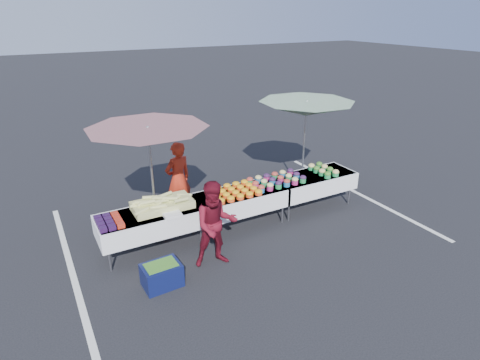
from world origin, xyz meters
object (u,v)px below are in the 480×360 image
table_center (240,200)px  umbrella_right (306,109)px  table_right (313,182)px  umbrella_left (148,137)px  customer (216,224)px  storage_bin (162,275)px  vendor (178,179)px  table_left (151,221)px

table_center → umbrella_right: (2.12, 0.78, 1.40)m
table_right → umbrella_left: umbrella_left is taller
umbrella_left → table_right: bearing=-6.7°
table_right → umbrella_left: 3.69m
table_right → umbrella_right: size_ratio=0.70×
customer → storage_bin: bearing=-159.9°
umbrella_left → vendor: bearing=42.1°
vendor → storage_bin: vendor is taller
table_left → table_right: 3.60m
table_left → umbrella_left: bearing=62.5°
table_center → table_right: 1.80m
storage_bin → vendor: bearing=59.7°
vendor → umbrella_right: 3.22m
table_left → storage_bin: table_left is taller
table_left → customer: bearing=-48.9°
umbrella_left → table_left: bearing=-117.5°
table_center → umbrella_right: umbrella_right is taller
table_right → vendor: bearing=158.5°
table_center → storage_bin: size_ratio=3.08×
umbrella_right → storage_bin: (-4.11, -1.85, -1.78)m
storage_bin → table_left: bearing=77.4°
table_left → storage_bin: 1.15m
umbrella_right → storage_bin: bearing=-155.8°
customer → umbrella_left: umbrella_left is taller
customer → umbrella_right: size_ratio=0.57×
table_left → customer: customer is taller
umbrella_right → vendor: bearing=174.8°
table_center → umbrella_right: 2.65m
table_left → table_right: same height
customer → umbrella_left: size_ratio=0.54×
table_right → vendor: (-2.67, 1.05, 0.22)m
table_left → vendor: 1.42m
customer → umbrella_left: 1.92m
table_center → vendor: bearing=129.7°
table_left → table_center: same height
vendor → customer: size_ratio=1.06×
table_left → vendor: bearing=48.5°
table_left → table_right: size_ratio=1.00×
vendor → customer: vendor is taller
table_center → customer: size_ratio=1.23×
table_right → umbrella_right: bearing=67.9°
table_right → storage_bin: size_ratio=3.08×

